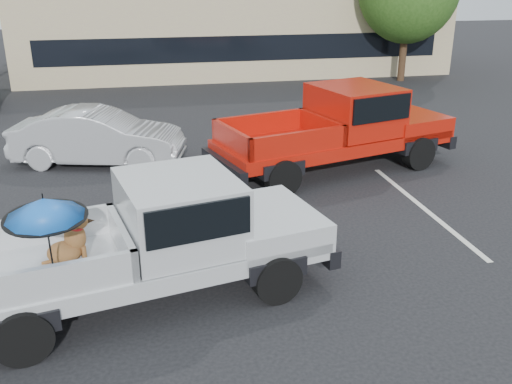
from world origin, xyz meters
TOP-DOWN VIEW (x-y plane):
  - ground at (0.00, 0.00)m, footprint 90.00×90.00m
  - stripe_left at (-3.00, 2.00)m, footprint 0.12×5.00m
  - stripe_right at (3.00, 2.00)m, footprint 0.12×5.00m
  - motel_building at (2.00, 20.99)m, footprint 20.40×8.40m
  - silver_pickup at (-2.54, -0.35)m, footprint 5.97×3.11m
  - red_pickup at (2.32, 4.95)m, footprint 6.62×3.77m
  - silver_sedan at (-3.90, 6.50)m, footprint 4.59×2.56m

SIDE VIEW (x-z plane):
  - ground at x=0.00m, z-range 0.00..0.00m
  - stripe_left at x=-3.00m, z-range 0.00..0.01m
  - stripe_right at x=3.00m, z-range 0.00..0.01m
  - silver_sedan at x=-3.90m, z-range 0.00..1.43m
  - silver_pickup at x=-2.54m, z-range 0.02..2.08m
  - red_pickup at x=2.32m, z-range 0.10..2.16m
  - motel_building at x=2.00m, z-range 0.06..6.36m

